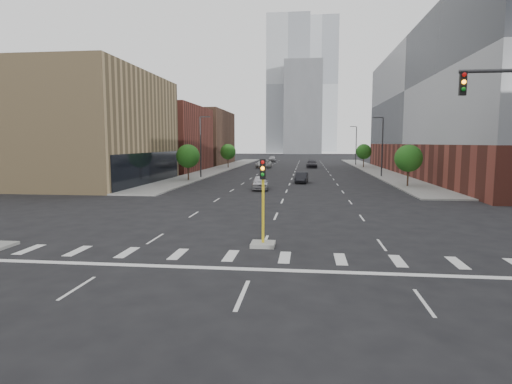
% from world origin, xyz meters
% --- Properties ---
extents(ground, '(400.00, 400.00, 0.00)m').
position_xyz_m(ground, '(0.00, 0.00, 0.00)').
color(ground, black).
rests_on(ground, ground).
extents(sidewalk_left_far, '(5.00, 92.00, 0.15)m').
position_xyz_m(sidewalk_left_far, '(-15.00, 74.00, 0.07)').
color(sidewalk_left_far, gray).
rests_on(sidewalk_left_far, ground).
extents(sidewalk_right_far, '(5.00, 92.00, 0.15)m').
position_xyz_m(sidewalk_right_far, '(15.00, 74.00, 0.07)').
color(sidewalk_right_far, gray).
rests_on(sidewalk_right_far, ground).
extents(building_left_mid, '(20.00, 24.00, 14.00)m').
position_xyz_m(building_left_mid, '(-27.50, 40.00, 7.00)').
color(building_left_mid, '#9F8459').
rests_on(building_left_mid, ground).
extents(building_left_far_a, '(20.00, 22.00, 12.00)m').
position_xyz_m(building_left_far_a, '(-27.50, 66.00, 6.00)').
color(building_left_far_a, brown).
rests_on(building_left_far_a, ground).
extents(building_left_far_b, '(20.00, 24.00, 13.00)m').
position_xyz_m(building_left_far_b, '(-27.50, 92.00, 6.50)').
color(building_left_far_b, brown).
rests_on(building_left_far_b, ground).
extents(building_right_main, '(24.00, 70.00, 22.00)m').
position_xyz_m(building_right_main, '(29.50, 60.00, 11.00)').
color(building_right_main, brown).
rests_on(building_right_main, ground).
extents(tower_left, '(22.00, 22.00, 70.00)m').
position_xyz_m(tower_left, '(-8.00, 220.00, 35.00)').
color(tower_left, '#B2B7BC').
rests_on(tower_left, ground).
extents(tower_right, '(20.00, 20.00, 80.00)m').
position_xyz_m(tower_right, '(10.00, 260.00, 40.00)').
color(tower_right, '#B2B7BC').
rests_on(tower_right, ground).
extents(tower_mid, '(18.00, 18.00, 44.00)m').
position_xyz_m(tower_mid, '(0.00, 200.00, 22.00)').
color(tower_mid, slate).
rests_on(tower_mid, ground).
extents(median_traffic_signal, '(1.20, 1.20, 4.40)m').
position_xyz_m(median_traffic_signal, '(0.00, 8.97, 0.97)').
color(median_traffic_signal, '#999993').
rests_on(median_traffic_signal, ground).
extents(streetlight_right_a, '(1.60, 0.22, 9.07)m').
position_xyz_m(streetlight_right_a, '(13.41, 55.00, 5.01)').
color(streetlight_right_a, '#2D2D30').
rests_on(streetlight_right_a, ground).
extents(streetlight_right_b, '(1.60, 0.22, 9.07)m').
position_xyz_m(streetlight_right_b, '(13.41, 90.00, 5.01)').
color(streetlight_right_b, '#2D2D30').
rests_on(streetlight_right_b, ground).
extents(streetlight_left, '(1.60, 0.22, 9.07)m').
position_xyz_m(streetlight_left, '(-13.41, 50.00, 5.01)').
color(streetlight_left, '#2D2D30').
rests_on(streetlight_left, ground).
extents(tree_left_near, '(3.20, 3.20, 4.85)m').
position_xyz_m(tree_left_near, '(-14.00, 45.00, 3.39)').
color(tree_left_near, '#382619').
rests_on(tree_left_near, ground).
extents(tree_left_far, '(3.20, 3.20, 4.85)m').
position_xyz_m(tree_left_far, '(-14.00, 75.00, 3.39)').
color(tree_left_far, '#382619').
rests_on(tree_left_far, ground).
extents(tree_right_near, '(3.20, 3.20, 4.85)m').
position_xyz_m(tree_right_near, '(14.00, 40.00, 3.39)').
color(tree_right_near, '#382619').
rests_on(tree_right_near, ground).
extents(tree_right_far, '(3.20, 3.20, 4.85)m').
position_xyz_m(tree_right_far, '(14.00, 80.00, 3.39)').
color(tree_right_far, '#382619').
rests_on(tree_right_far, ground).
extents(car_near_left, '(2.23, 4.68, 1.54)m').
position_xyz_m(car_near_left, '(-3.01, 35.30, 0.77)').
color(car_near_left, silver).
rests_on(car_near_left, ground).
extents(car_mid_right, '(1.76, 4.29, 1.38)m').
position_xyz_m(car_mid_right, '(1.50, 43.94, 0.69)').
color(car_mid_right, black).
rests_on(car_mid_right, ground).
extents(car_far_left, '(3.10, 6.28, 1.71)m').
position_xyz_m(car_far_left, '(-6.82, 76.99, 0.86)').
color(car_far_left, silver).
rests_on(car_far_left, ground).
extents(car_deep_right, '(2.27, 5.51, 1.59)m').
position_xyz_m(car_deep_right, '(3.18, 78.92, 0.80)').
color(car_deep_right, '#242228').
rests_on(car_deep_right, ground).
extents(car_distant, '(2.11, 4.97, 1.67)m').
position_xyz_m(car_distant, '(-7.34, 105.84, 0.84)').
color(car_distant, '#A9A9AE').
rests_on(car_distant, ground).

